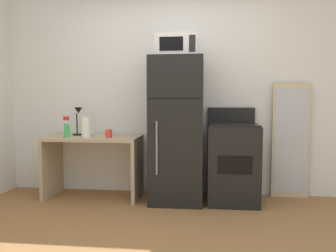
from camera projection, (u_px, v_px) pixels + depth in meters
ground_plane at (152, 250)px, 2.58m from camera, size 12.00×12.00×0.00m
wall_back_white at (173, 92)px, 4.16m from camera, size 5.00×0.10×2.60m
desk at (94, 155)px, 3.97m from camera, size 1.13×0.57×0.75m
desk_lamp at (78, 116)px, 4.05m from camera, size 0.14×0.12×0.35m
coffee_mug at (109, 134)px, 3.82m from camera, size 0.08×0.08×0.09m
paper_towel_roll at (86, 127)px, 3.88m from camera, size 0.11×0.11×0.24m
spray_bottle at (67, 129)px, 3.85m from camera, size 0.06×0.06×0.25m
refrigerator at (177, 130)px, 3.80m from camera, size 0.61×0.66×1.68m
microwave at (177, 46)px, 3.71m from camera, size 0.46×0.35×0.26m
oven_range at (232, 162)px, 3.78m from camera, size 0.58×0.61×1.10m
leaning_mirror at (291, 141)px, 3.94m from camera, size 0.44×0.03×1.40m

